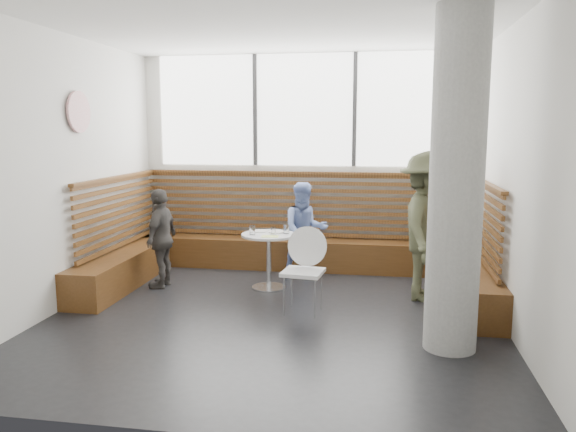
% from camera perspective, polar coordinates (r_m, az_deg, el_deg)
% --- Properties ---
extents(room, '(5.00, 5.00, 3.20)m').
position_cam_1_polar(room, '(6.10, -1.55, 4.17)').
color(room, silver).
rests_on(room, ground).
extents(booth, '(5.00, 2.50, 1.44)m').
position_cam_1_polar(booth, '(8.00, 0.92, -3.35)').
color(booth, '#492B12').
rests_on(booth, ground).
extents(concrete_column, '(0.50, 0.50, 3.20)m').
position_cam_1_polar(concrete_column, '(5.43, 16.74, 3.20)').
color(concrete_column, gray).
rests_on(concrete_column, ground).
extents(wall_art, '(0.03, 0.50, 0.50)m').
position_cam_1_polar(wall_art, '(7.32, -20.49, 9.88)').
color(wall_art, white).
rests_on(wall_art, room).
extents(cafe_table, '(0.72, 0.72, 0.74)m').
position_cam_1_polar(cafe_table, '(7.40, -1.97, -3.41)').
color(cafe_table, silver).
rests_on(cafe_table, ground).
extents(cafe_chair, '(0.47, 0.46, 0.97)m').
position_cam_1_polar(cafe_chair, '(6.49, 1.63, -4.75)').
color(cafe_chair, white).
rests_on(cafe_chair, ground).
extents(adult_man, '(0.84, 1.27, 1.84)m').
position_cam_1_polar(adult_man, '(7.06, 13.88, -1.04)').
color(adult_man, '#43462E').
rests_on(adult_man, ground).
extents(child_back, '(0.79, 0.70, 1.36)m').
position_cam_1_polar(child_back, '(7.93, 1.72, -1.47)').
color(child_back, '#7A92D3').
rests_on(child_back, ground).
extents(child_left, '(0.35, 0.79, 1.32)m').
position_cam_1_polar(child_left, '(7.65, -12.73, -2.20)').
color(child_left, '#464340').
rests_on(child_left, ground).
extents(plate_near, '(0.22, 0.22, 0.02)m').
position_cam_1_polar(plate_near, '(7.51, -2.86, -1.54)').
color(plate_near, white).
rests_on(plate_near, cafe_table).
extents(plate_far, '(0.21, 0.21, 0.01)m').
position_cam_1_polar(plate_far, '(7.44, -1.18, -1.63)').
color(plate_far, white).
rests_on(plate_far, cafe_table).
extents(glass_left, '(0.08, 0.08, 0.12)m').
position_cam_1_polar(glass_left, '(7.30, -3.64, -1.44)').
color(glass_left, white).
rests_on(glass_left, cafe_table).
extents(glass_mid, '(0.07, 0.07, 0.10)m').
position_cam_1_polar(glass_mid, '(7.26, -1.51, -1.54)').
color(glass_mid, white).
rests_on(glass_mid, cafe_table).
extents(glass_right, '(0.08, 0.08, 0.12)m').
position_cam_1_polar(glass_right, '(7.36, -0.18, -1.33)').
color(glass_right, white).
rests_on(glass_right, cafe_table).
extents(menu_card, '(0.23, 0.17, 0.00)m').
position_cam_1_polar(menu_card, '(7.17, -1.84, -2.08)').
color(menu_card, '#A5C64C').
rests_on(menu_card, cafe_table).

